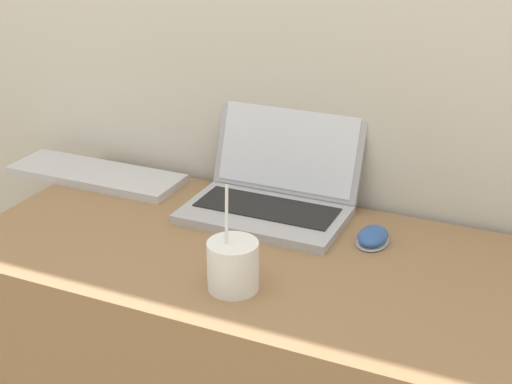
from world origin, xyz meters
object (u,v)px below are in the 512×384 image
object	(u,v)px
laptop	(273,188)
computer_mouse	(373,237)
drink_cup	(233,264)
external_keyboard	(96,174)

from	to	relation	value
laptop	computer_mouse	bearing A→B (deg)	-14.39
computer_mouse	drink_cup	bearing A→B (deg)	-123.70
drink_cup	laptop	bearing A→B (deg)	100.67
drink_cup	external_keyboard	bearing A→B (deg)	148.66
drink_cup	external_keyboard	size ratio (longest dim) A/B	0.44
laptop	drink_cup	distance (m)	0.35
computer_mouse	external_keyboard	bearing A→B (deg)	175.86
external_keyboard	drink_cup	bearing A→B (deg)	-31.34
laptop	external_keyboard	bearing A→B (deg)	-178.64
computer_mouse	external_keyboard	distance (m)	0.74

